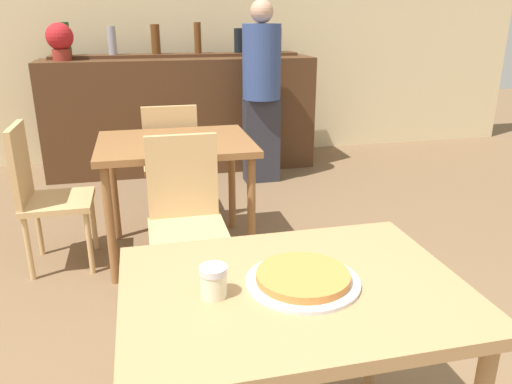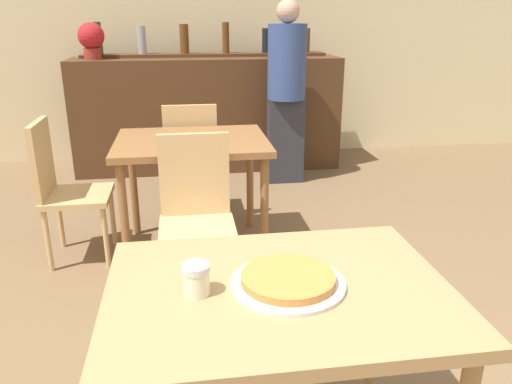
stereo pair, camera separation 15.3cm
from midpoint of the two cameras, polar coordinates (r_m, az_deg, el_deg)
The scene contains 12 objects.
wall_back at distance 5.50m, azimuth -10.28°, elevation 18.41°, with size 8.00×0.05×2.80m.
dining_table_near at distance 1.55m, azimuth 1.35°, elevation -13.41°, with size 1.01×0.75×0.73m.
dining_table_far at distance 3.15m, azimuth -10.54°, elevation 4.08°, with size 0.94×0.76×0.76m.
bar_counter at distance 5.08m, azimuth -9.34°, elevation 8.70°, with size 2.60×0.56×1.10m.
bar_back_shelf at distance 5.14m, azimuth -9.87°, elevation 15.75°, with size 2.39×0.24×0.33m.
chair_far_side_front at distance 2.69m, azimuth -9.68°, elevation -2.13°, with size 0.40×0.40×0.89m.
chair_far_side_back at distance 3.72m, azimuth -10.87°, elevation 3.95°, with size 0.40×0.40×0.89m.
chair_far_side_left at distance 3.27m, azimuth -24.55°, elevation 0.29°, with size 0.40×0.40×0.89m.
pizza_tray at distance 1.50m, azimuth 2.44°, elevation -9.94°, with size 0.34×0.34×0.04m.
cheese_shaker at distance 1.44m, azimuth -7.97°, elevation -10.13°, with size 0.08×0.08×0.09m.
person_standing at distance 4.56m, azimuth -0.34°, elevation 11.85°, with size 0.34×0.34×1.61m.
potted_plant at distance 4.99m, azimuth -22.37°, elevation 15.83°, with size 0.24×0.24×0.33m.
Camera 1 is at (-0.41, -1.24, 1.48)m, focal length 35.00 mm.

